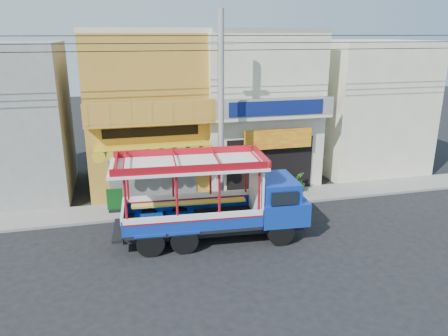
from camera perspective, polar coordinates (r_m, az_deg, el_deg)
name	(u,v)px	position (r m, az deg, el deg)	size (l,w,h in m)	color
ground	(264,237)	(18.22, 5.27, -8.93)	(90.00, 90.00, 0.00)	black
sidewalk	(238,201)	(21.68, 1.79, -4.28)	(30.00, 2.00, 0.12)	slate
shophouse_left	(146,110)	(23.72, -10.21, 7.51)	(6.00, 7.50, 8.24)	#BE7E2A
shophouse_right	(253,105)	(24.85, 3.84, 8.17)	(6.00, 6.75, 8.24)	beige
party_pilaster	(214,120)	(21.13, -1.37, 6.29)	(0.35, 0.30, 8.00)	beige
filler_building_left	(3,122)	(24.37, -26.87, 5.43)	(6.00, 6.00, 7.60)	gray
filler_building_right	(364,106)	(27.87, 17.77, 7.75)	(6.00, 6.00, 7.60)	beige
utility_pole	(224,103)	(19.50, 0.06, 8.45)	(28.00, 0.26, 9.00)	gray
songthaew_truck	(226,199)	(17.40, 0.24, -4.02)	(7.73, 2.96, 3.54)	black
green_sign	(115,202)	(20.70, -14.04, -4.33)	(0.72, 0.38, 1.10)	black
potted_plant_a	(291,187)	(22.13, 8.69, -2.47)	(0.90, 0.78, 1.00)	#1F4D16
potted_plant_c	(299,182)	(22.94, 9.83, -1.77)	(0.58, 0.58, 1.04)	#1F4D16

